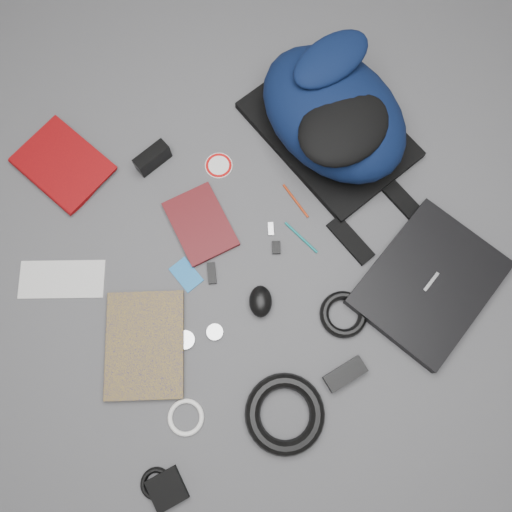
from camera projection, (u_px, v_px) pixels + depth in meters
name	position (u px, v px, depth m)	size (l,w,h in m)	color
ground	(256.00, 258.00, 1.43)	(4.00, 4.00, 0.00)	#4F4F51
backpack	(334.00, 113.00, 1.42)	(0.37, 0.53, 0.22)	black
laptop	(429.00, 283.00, 1.39)	(0.39, 0.30, 0.04)	black
textbook_red	(39.00, 188.00, 1.46)	(0.20, 0.26, 0.03)	maroon
comic_book	(106.00, 346.00, 1.35)	(0.21, 0.29, 0.02)	#C0990D
envelope	(62.00, 279.00, 1.41)	(0.24, 0.11, 0.00)	silver
dvd_case	(201.00, 224.00, 1.44)	(0.15, 0.21, 0.02)	#420C0F
compact_camera	(153.00, 158.00, 1.47)	(0.11, 0.04, 0.06)	black
sticker_disc	(219.00, 166.00, 1.50)	(0.08, 0.08, 0.00)	white
pen_teal	(301.00, 237.00, 1.44)	(0.01, 0.01, 0.13)	#0C6B6C
pen_red	(296.00, 201.00, 1.47)	(0.01, 0.01, 0.12)	#A62D0C
id_badge	(186.00, 275.00, 1.41)	(0.06, 0.09, 0.00)	#1665AA
usb_black	(212.00, 273.00, 1.41)	(0.02, 0.06, 0.01)	black
usb_silver	(271.00, 229.00, 1.44)	(0.02, 0.04, 0.01)	#A7A7AA
key_fob	(276.00, 248.00, 1.43)	(0.02, 0.04, 0.01)	black
mouse	(261.00, 301.00, 1.37)	(0.06, 0.09, 0.05)	black
headphone_left	(185.00, 340.00, 1.36)	(0.05, 0.05, 0.01)	silver
headphone_right	(215.00, 332.00, 1.37)	(0.05, 0.05, 0.01)	#B6B6B8
cable_coil	(343.00, 314.00, 1.37)	(0.13, 0.13, 0.03)	black
power_brick	(345.00, 374.00, 1.33)	(0.11, 0.05, 0.03)	black
power_cord_coil	(285.00, 414.00, 1.30)	(0.21, 0.21, 0.04)	black
pouch	(167.00, 489.00, 1.26)	(0.09, 0.09, 0.02)	black
earbud_coil	(156.00, 484.00, 1.27)	(0.08, 0.08, 0.01)	black
white_cable_coil	(186.00, 417.00, 1.31)	(0.10, 0.10, 0.01)	white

